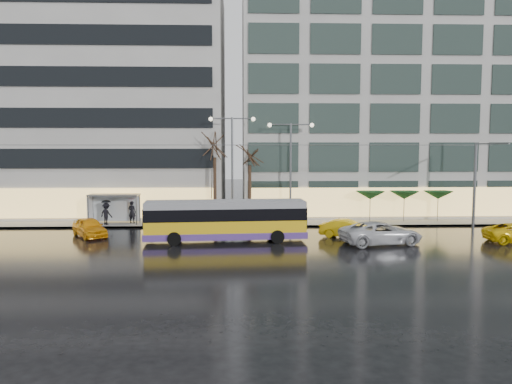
{
  "coord_description": "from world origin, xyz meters",
  "views": [
    {
      "loc": [
        2.56,
        -31.81,
        6.69
      ],
      "look_at": [
        3.83,
        5.0,
        3.32
      ],
      "focal_mm": 35.0,
      "sensor_mm": 36.0,
      "label": 1
    }
  ],
  "objects_px": {
    "trolleybus": "(226,222)",
    "street_lamp_near": "(232,155)",
    "taxi_a": "(90,227)",
    "bus_shelter": "(110,202)"
  },
  "relations": [
    {
      "from": "street_lamp_near",
      "to": "taxi_a",
      "type": "xyz_separation_m",
      "value": [
        -10.53,
        -5.64,
        -5.28
      ]
    },
    {
      "from": "street_lamp_near",
      "to": "taxi_a",
      "type": "bearing_deg",
      "value": -151.82
    },
    {
      "from": "trolleybus",
      "to": "street_lamp_near",
      "type": "height_order",
      "value": "street_lamp_near"
    },
    {
      "from": "bus_shelter",
      "to": "taxi_a",
      "type": "height_order",
      "value": "bus_shelter"
    },
    {
      "from": "street_lamp_near",
      "to": "taxi_a",
      "type": "relative_size",
      "value": 2.17
    },
    {
      "from": "bus_shelter",
      "to": "taxi_a",
      "type": "xyz_separation_m",
      "value": [
        -0.15,
        -5.53,
        -1.25
      ]
    },
    {
      "from": "street_lamp_near",
      "to": "trolleybus",
      "type": "bearing_deg",
      "value": -92.83
    },
    {
      "from": "street_lamp_near",
      "to": "taxi_a",
      "type": "distance_m",
      "value": 13.06
    },
    {
      "from": "trolleybus",
      "to": "street_lamp_near",
      "type": "distance_m",
      "value": 9.05
    },
    {
      "from": "trolleybus",
      "to": "bus_shelter",
      "type": "height_order",
      "value": "trolleybus"
    }
  ]
}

